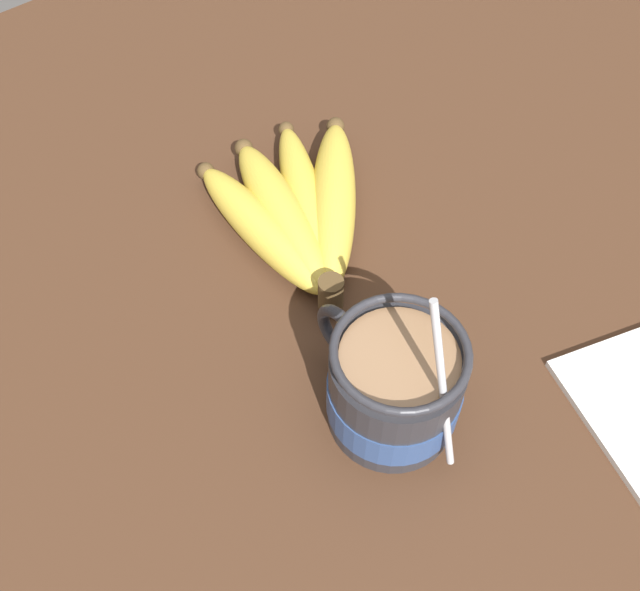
% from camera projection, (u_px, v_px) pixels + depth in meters
% --- Properties ---
extents(table, '(1.19, 1.19, 0.04)m').
position_uv_depth(table, '(337.00, 360.00, 0.56)').
color(table, '#422819').
rests_on(table, ground).
extents(coffee_mug, '(0.14, 0.09, 0.16)m').
position_uv_depth(coffee_mug, '(394.00, 387.00, 0.48)').
color(coffee_mug, '#28282D').
rests_on(coffee_mug, table).
extents(banana_bunch, '(0.20, 0.17, 0.04)m').
position_uv_depth(banana_bunch, '(298.00, 210.00, 0.61)').
color(banana_bunch, '#4C381E').
rests_on(banana_bunch, table).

